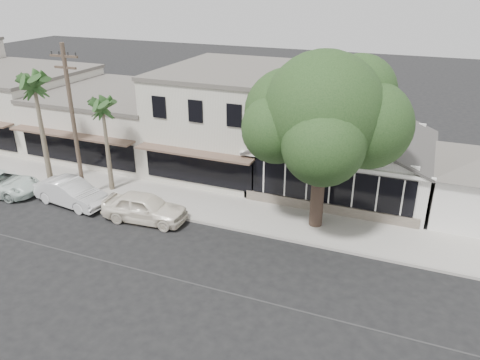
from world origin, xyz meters
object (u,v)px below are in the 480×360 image
at_px(car_0, 145,207).
at_px(car_1, 71,193).
at_px(utility_pole, 73,120).
at_px(shade_tree, 323,115).
at_px(car_2, 1,183).

bearing_deg(car_0, car_1, 84.53).
relative_size(utility_pole, car_0, 1.94).
bearing_deg(car_0, shade_tree, -75.27).
distance_m(utility_pole, car_2, 6.64).
bearing_deg(car_0, utility_pole, 73.14).
distance_m(utility_pole, shade_tree, 13.81).
bearing_deg(car_2, car_0, -93.54).
relative_size(utility_pole, car_1, 1.97).
height_order(car_0, car_2, car_0).
bearing_deg(utility_pole, shade_tree, 8.19).
distance_m(car_0, shade_tree, 10.56).
bearing_deg(car_0, car_2, 87.23).
height_order(utility_pole, car_1, utility_pole).
height_order(utility_pole, car_0, utility_pole).
distance_m(car_1, shade_tree, 14.93).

